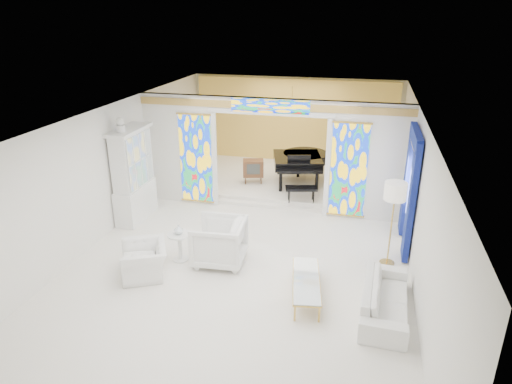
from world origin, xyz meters
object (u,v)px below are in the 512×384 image
(china_cabinet, at_px, (133,176))
(tv_console, at_px, (253,168))
(sofa, at_px, (385,299))
(coffee_table, at_px, (306,281))
(grand_piano, at_px, (301,160))
(armchair_right, at_px, (219,242))
(armchair_left, at_px, (144,260))

(china_cabinet, relative_size, tv_console, 3.86)
(china_cabinet, xyz_separation_m, sofa, (6.17, -2.61, -0.88))
(coffee_table, distance_m, grand_piano, 5.72)
(armchair_right, height_order, tv_console, armchair_right)
(armchair_left, distance_m, grand_piano, 6.12)
(armchair_left, xyz_separation_m, coffee_table, (3.29, 0.01, 0.01))
(armchair_right, xyz_separation_m, grand_piano, (1.01, 4.80, 0.40))
(armchair_left, distance_m, coffee_table, 3.29)
(tv_console, bearing_deg, armchair_left, -115.09)
(armchair_right, relative_size, coffee_table, 0.63)
(grand_piano, bearing_deg, armchair_right, -115.80)
(grand_piano, bearing_deg, armchair_left, -126.48)
(sofa, distance_m, coffee_table, 1.44)
(armchair_left, height_order, coffee_table, armchair_left)
(tv_console, bearing_deg, coffee_table, -80.75)
(sofa, relative_size, coffee_table, 1.18)
(armchair_left, relative_size, armchair_right, 0.94)
(china_cabinet, distance_m, sofa, 6.75)
(coffee_table, bearing_deg, sofa, -6.96)
(china_cabinet, distance_m, tv_console, 3.73)
(china_cabinet, bearing_deg, armchair_left, -59.44)
(armchair_left, height_order, grand_piano, grand_piano)
(armchair_left, xyz_separation_m, armchair_right, (1.33, 0.82, 0.16))
(sofa, bearing_deg, tv_console, 37.55)
(grand_piano, bearing_deg, coffee_table, -94.26)
(armchair_right, height_order, grand_piano, grand_piano)
(china_cabinet, height_order, coffee_table, china_cabinet)
(armchair_right, bearing_deg, grand_piano, 164.11)
(armchair_left, relative_size, tv_console, 1.43)
(armchair_left, xyz_separation_m, sofa, (4.72, -0.16, -0.03))
(coffee_table, xyz_separation_m, grand_piano, (-0.96, 5.61, 0.55))
(coffee_table, relative_size, grand_piano, 0.60)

